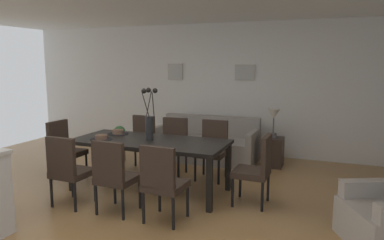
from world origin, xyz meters
The scene contains 22 objects.
ground_plane centered at (0.00, 0.00, 0.00)m, with size 9.00×9.00×0.00m, color #A87A47.
back_wall_panel centered at (0.00, 3.25, 1.30)m, with size 9.00×0.10×2.60m, color silver.
dining_table centered at (-0.26, 0.62, 0.67)m, with size 2.20×0.96×0.74m.
dining_chair_near_left centered at (-0.94, -0.29, 0.51)m, with size 0.46×0.46×0.92m.
dining_chair_near_right centered at (-0.91, 1.50, 0.51)m, with size 0.47×0.47×0.92m.
dining_chair_far_left centered at (-0.27, -0.28, 0.51)m, with size 0.45×0.45×0.92m.
dining_chair_far_right centered at (-0.29, 1.48, 0.51)m, with size 0.47×0.47×0.92m.
dining_chair_mid_left centered at (0.38, -0.29, 0.51)m, with size 0.46×0.46×0.92m.
dining_chair_mid_right centered at (0.39, 1.49, 0.51)m, with size 0.44×0.44×0.92m.
dining_chair_head_west centered at (-1.78, 0.61, 0.51)m, with size 0.45×0.45×0.92m.
dining_chair_head_east centered at (1.27, 0.64, 0.51)m, with size 0.45×0.45×0.92m.
centerpiece_vase centered at (-0.26, 0.62, 1.02)m, with size 0.21×0.23×0.73m.
placemat_near_left centered at (-0.92, 0.40, 0.74)m, with size 0.32×0.32×0.01m, color black.
bowl_near_left centered at (-0.92, 0.40, 0.78)m, with size 0.17×0.17×0.07m.
placemat_near_right centered at (-0.92, 0.83, 0.74)m, with size 0.32×0.32×0.01m, color black.
bowl_near_right centered at (-0.92, 0.83, 0.78)m, with size 0.17×0.17×0.07m.
sofa centered at (-0.07, 2.52, 0.28)m, with size 1.90×0.84×0.80m.
side_table centered at (1.17, 2.51, 0.26)m, with size 0.36×0.36×0.52m, color #33261E.
table_lamp centered at (1.17, 2.51, 0.89)m, with size 0.22×0.22×0.51m.
framed_picture_left centered at (-1.00, 3.18, 1.63)m, with size 0.33×0.03×0.34m.
framed_picture_center centered at (0.48, 3.18, 1.63)m, with size 0.40×0.03×0.31m.
potted_plant centered at (-1.56, 1.82, 0.37)m, with size 0.36×0.36×0.67m.
Camera 1 is at (2.15, -3.84, 1.82)m, focal length 34.06 mm.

